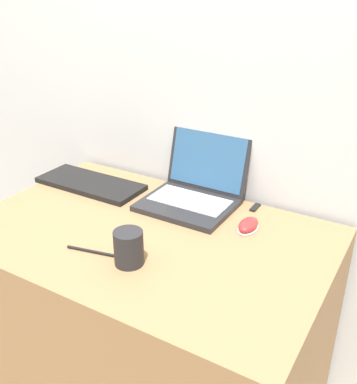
% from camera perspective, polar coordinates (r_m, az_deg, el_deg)
% --- Properties ---
extents(wall_back, '(7.00, 0.04, 2.50)m').
position_cam_1_polar(wall_back, '(1.62, 3.89, 16.52)').
color(wall_back, silver).
rests_on(wall_back, ground_plane).
extents(desk, '(1.16, 0.75, 0.77)m').
position_cam_1_polar(desk, '(1.68, -3.80, -16.44)').
color(desk, '#936D47').
rests_on(desk, ground_plane).
extents(laptop, '(0.32, 0.32, 0.24)m').
position_cam_1_polar(laptop, '(1.62, 2.04, 0.37)').
color(laptop, '#232326').
rests_on(laptop, desk).
extents(drink_cup, '(0.08, 0.08, 0.10)m').
position_cam_1_polar(drink_cup, '(1.28, -6.35, -6.98)').
color(drink_cup, '#232326').
rests_on(drink_cup, desk).
extents(computer_mouse, '(0.06, 0.10, 0.03)m').
position_cam_1_polar(computer_mouse, '(1.47, 8.85, -4.19)').
color(computer_mouse, white).
rests_on(computer_mouse, desk).
extents(external_keyboard, '(0.43, 0.17, 0.02)m').
position_cam_1_polar(external_keyboard, '(1.79, -11.12, 1.06)').
color(external_keyboard, black).
rests_on(external_keyboard, desk).
extents(usb_stick, '(0.02, 0.06, 0.01)m').
position_cam_1_polar(usb_stick, '(1.61, 9.71, -1.95)').
color(usb_stick, black).
rests_on(usb_stick, desk).
extents(pen, '(0.15, 0.04, 0.01)m').
position_cam_1_polar(pen, '(1.37, -11.11, -7.37)').
color(pen, black).
rests_on(pen, desk).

